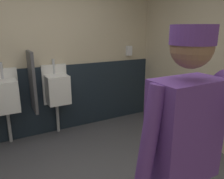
% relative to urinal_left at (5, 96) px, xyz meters
% --- Properties ---
extents(wall_back, '(4.75, 0.12, 2.61)m').
position_rel_urinal_left_xyz_m(wall_back, '(0.52, 0.22, 0.53)').
color(wall_back, beige).
rests_on(wall_back, ground_plane).
extents(wainscot_band_back, '(4.15, 0.03, 1.12)m').
position_rel_urinal_left_xyz_m(wainscot_band_back, '(0.52, 0.14, -0.22)').
color(wainscot_band_back, '#19232D').
rests_on(wainscot_band_back, ground_plane).
extents(urinal_left, '(0.40, 0.34, 1.24)m').
position_rel_urinal_left_xyz_m(urinal_left, '(0.00, 0.00, 0.00)').
color(urinal_left, white).
rests_on(urinal_left, ground_plane).
extents(urinal_middle, '(0.40, 0.34, 1.24)m').
position_rel_urinal_left_xyz_m(urinal_middle, '(0.75, 0.00, 0.00)').
color(urinal_middle, white).
rests_on(urinal_middle, ground_plane).
extents(privacy_divider_panel, '(0.04, 0.40, 0.90)m').
position_rel_urinal_left_xyz_m(privacy_divider_panel, '(0.38, -0.07, 0.17)').
color(privacy_divider_panel, '#4C4C51').
extents(person, '(0.64, 0.60, 1.73)m').
position_rel_urinal_left_xyz_m(person, '(0.83, -2.56, 0.25)').
color(person, '#2D3342').
rests_on(person, ground_plane).
extents(soap_dispenser, '(0.10, 0.07, 0.18)m').
position_rel_urinal_left_xyz_m(soap_dispenser, '(2.18, 0.12, 0.53)').
color(soap_dispenser, silver).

